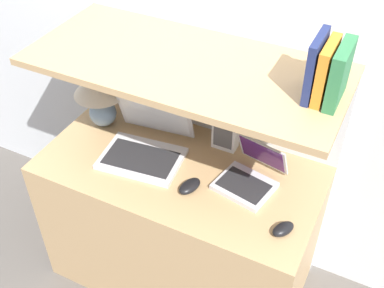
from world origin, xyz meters
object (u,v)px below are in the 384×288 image
Objects in this scene: table_lamp at (99,89)px; laptop_small at (250,176)px; book_orange at (326,71)px; second_mouse at (283,229)px; computer_mouse at (190,186)px; book_navy at (315,66)px; laptop_large at (146,143)px; book_green at (340,74)px; router_box at (225,134)px.

laptop_small is (0.75, -0.06, -0.16)m from table_lamp.
table_lamp is at bearing 177.24° from book_orange.
laptop_small is 2.68× the size of second_mouse.
book_navy reaches higher than computer_mouse.
laptop_large is 0.69m from second_mouse.
book_green is (0.72, 0.04, 0.52)m from laptop_large.
second_mouse is 0.55× the size of book_orange.
book_navy reaches higher than book_green.
router_box is (0.29, 0.19, 0.02)m from laptop_large.
laptop_large is 1.92× the size of book_orange.
book_green is (0.45, 0.16, 0.56)m from computer_mouse.
book_green reaches higher than laptop_large.
second_mouse is at bearing -42.46° from router_box.
book_green reaches higher than laptop_small.
book_green is at bearing -2.64° from table_lamp.
laptop_large is 1.30× the size of laptop_small.
book_navy is at bearing 98.99° from second_mouse.
computer_mouse is at bearing -158.42° from book_orange.
second_mouse is at bearing -90.80° from book_orange.
router_box is 0.67× the size of book_navy.
laptop_small is at bearing -175.56° from book_orange.
laptop_large is at bearing -176.64° from book_green.
book_orange is at bearing 21.58° from computer_mouse.
router_box is at bearing 86.07° from computer_mouse.
book_navy is at bearing 3.77° from laptop_large.
table_lamp is at bearing 165.25° from second_mouse.
computer_mouse and second_mouse have the same top height.
router_box is (-0.38, 0.35, 0.05)m from second_mouse.
table_lamp is 1.00m from book_navy.
laptop_small is 1.36× the size of book_navy.
book_navy is at bearing 180.00° from book_green.
computer_mouse is 0.41m from second_mouse.
laptop_small is at bearing -174.65° from book_navy.
book_navy is at bearing -22.47° from router_box.
book_navy reaches higher than laptop_large.
table_lamp is 2.47× the size of computer_mouse.
book_orange reaches higher than table_lamp.
laptop_large is at bearing 166.36° from second_mouse.
computer_mouse is at bearing -144.14° from laptop_small.
laptop_large is at bearing -176.23° from book_navy.
laptop_small is 0.57m from book_navy.
computer_mouse is 0.31m from router_box.
laptop_large reaches higher than computer_mouse.
book_green is (1.00, -0.05, 0.38)m from table_lamp.
book_green is (0.43, -0.14, 0.50)m from router_box.
second_mouse is at bearing -81.01° from book_navy.
laptop_small is 1.47× the size of book_green.
laptop_small is 2.42× the size of computer_mouse.
second_mouse is 0.75× the size of router_box.
second_mouse is at bearing -6.29° from computer_mouse.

